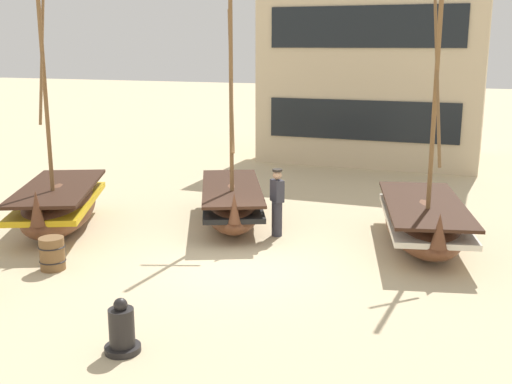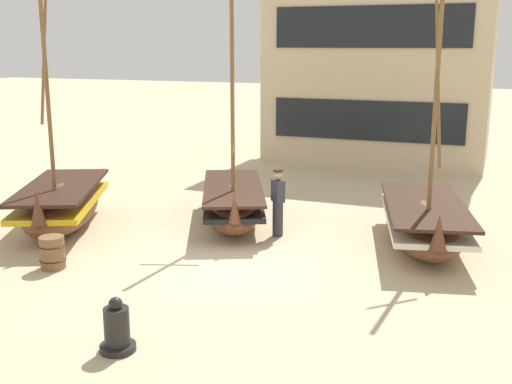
{
  "view_description": "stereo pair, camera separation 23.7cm",
  "coord_description": "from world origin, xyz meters",
  "px_view_note": "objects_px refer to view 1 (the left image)",
  "views": [
    {
      "loc": [
        4.76,
        -11.88,
        4.65
      ],
      "look_at": [
        0.0,
        1.0,
        1.4
      ],
      "focal_mm": 44.08,
      "sensor_mm": 36.0,
      "label": 1
    },
    {
      "loc": [
        4.98,
        -11.79,
        4.65
      ],
      "look_at": [
        0.0,
        1.0,
        1.4
      ],
      "focal_mm": 44.08,
      "sensor_mm": 36.0,
      "label": 2
    }
  ],
  "objects_px": {
    "fishing_boat_centre_large": "(59,205)",
    "capstan_winch": "(122,331)",
    "fishing_boat_near_left": "(231,202)",
    "fishing_boat_far_right": "(423,221)",
    "wooden_barrel": "(52,254)",
    "fisherman_by_hull": "(277,203)",
    "harbor_building_main": "(376,71)"
  },
  "relations": [
    {
      "from": "fishing_boat_near_left",
      "to": "wooden_barrel",
      "type": "xyz_separation_m",
      "value": [
        -2.22,
        -4.5,
        -0.23
      ]
    },
    {
      "from": "fishing_boat_far_right",
      "to": "capstan_winch",
      "type": "bearing_deg",
      "value": -118.31
    },
    {
      "from": "fishing_boat_near_left",
      "to": "harbor_building_main",
      "type": "relative_size",
      "value": 0.67
    },
    {
      "from": "wooden_barrel",
      "to": "fishing_boat_far_right",
      "type": "bearing_deg",
      "value": 31.62
    },
    {
      "from": "fishing_boat_far_right",
      "to": "fisherman_by_hull",
      "type": "distance_m",
      "value": 3.51
    },
    {
      "from": "fishing_boat_far_right",
      "to": "wooden_barrel",
      "type": "relative_size",
      "value": 8.66
    },
    {
      "from": "fishing_boat_centre_large",
      "to": "fishing_boat_far_right",
      "type": "xyz_separation_m",
      "value": [
        8.83,
        1.91,
        -0.06
      ]
    },
    {
      "from": "fishing_boat_near_left",
      "to": "fishing_boat_centre_large",
      "type": "bearing_deg",
      "value": -152.66
    },
    {
      "from": "wooden_barrel",
      "to": "harbor_building_main",
      "type": "relative_size",
      "value": 0.08
    },
    {
      "from": "capstan_winch",
      "to": "wooden_barrel",
      "type": "relative_size",
      "value": 1.26
    },
    {
      "from": "capstan_winch",
      "to": "harbor_building_main",
      "type": "xyz_separation_m",
      "value": [
        0.6,
        18.52,
        3.2
      ]
    },
    {
      "from": "fisherman_by_hull",
      "to": "fishing_boat_centre_large",
      "type": "bearing_deg",
      "value": -165.16
    },
    {
      "from": "fisherman_by_hull",
      "to": "capstan_winch",
      "type": "xyz_separation_m",
      "value": [
        -0.33,
        -6.55,
        -0.48
      ]
    },
    {
      "from": "fishing_boat_centre_large",
      "to": "wooden_barrel",
      "type": "xyz_separation_m",
      "value": [
        1.69,
        -2.48,
        -0.3
      ]
    },
    {
      "from": "fishing_boat_near_left",
      "to": "fishing_boat_far_right",
      "type": "bearing_deg",
      "value": -1.24
    },
    {
      "from": "fishing_boat_far_right",
      "to": "fisherman_by_hull",
      "type": "bearing_deg",
      "value": -171.92
    },
    {
      "from": "wooden_barrel",
      "to": "fisherman_by_hull",
      "type": "bearing_deg",
      "value": 46.7
    },
    {
      "from": "fisherman_by_hull",
      "to": "wooden_barrel",
      "type": "bearing_deg",
      "value": -133.3
    },
    {
      "from": "fishing_boat_near_left",
      "to": "fishing_boat_centre_large",
      "type": "height_order",
      "value": "fishing_boat_centre_large"
    },
    {
      "from": "fishing_boat_far_right",
      "to": "wooden_barrel",
      "type": "distance_m",
      "value": 8.39
    },
    {
      "from": "wooden_barrel",
      "to": "capstan_winch",
      "type": "bearing_deg",
      "value": -38.33
    },
    {
      "from": "fishing_boat_near_left",
      "to": "fishing_boat_far_right",
      "type": "relative_size",
      "value": 0.98
    },
    {
      "from": "fishing_boat_centre_large",
      "to": "wooden_barrel",
      "type": "bearing_deg",
      "value": -55.72
    },
    {
      "from": "fishing_boat_centre_large",
      "to": "capstan_winch",
      "type": "relative_size",
      "value": 6.99
    },
    {
      "from": "wooden_barrel",
      "to": "harbor_building_main",
      "type": "xyz_separation_m",
      "value": [
        3.95,
        15.87,
        3.2
      ]
    },
    {
      "from": "fishing_boat_far_right",
      "to": "wooden_barrel",
      "type": "xyz_separation_m",
      "value": [
        -7.14,
        -4.4,
        -0.24
      ]
    },
    {
      "from": "fishing_boat_near_left",
      "to": "fisherman_by_hull",
      "type": "xyz_separation_m",
      "value": [
        1.46,
        -0.6,
        0.25
      ]
    },
    {
      "from": "capstan_winch",
      "to": "harbor_building_main",
      "type": "distance_m",
      "value": 18.8
    },
    {
      "from": "fishing_boat_centre_large",
      "to": "capstan_winch",
      "type": "xyz_separation_m",
      "value": [
        5.04,
        -5.13,
        -0.3
      ]
    },
    {
      "from": "fisherman_by_hull",
      "to": "harbor_building_main",
      "type": "bearing_deg",
      "value": 88.72
    },
    {
      "from": "fishing_boat_far_right",
      "to": "fishing_boat_near_left",
      "type": "bearing_deg",
      "value": 178.76
    },
    {
      "from": "capstan_winch",
      "to": "fisherman_by_hull",
      "type": "bearing_deg",
      "value": 87.1
    }
  ]
}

